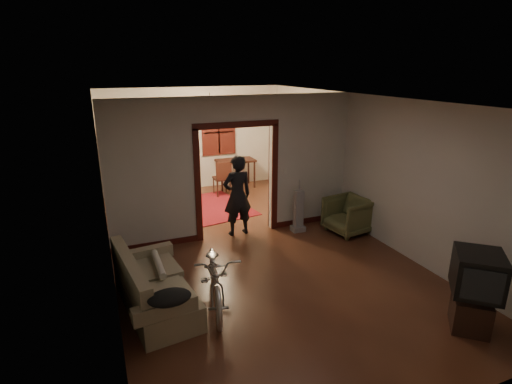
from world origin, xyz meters
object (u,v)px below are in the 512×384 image
sofa (155,282)px  bicycle (216,275)px  locker (146,162)px  desk (236,174)px  person (237,196)px  armchair (348,215)px

sofa → bicycle: bearing=-23.0°
locker → sofa: bearing=-106.2°
sofa → desk: size_ratio=1.67×
sofa → person: bearing=38.7°
bicycle → desk: (2.22, 5.45, -0.06)m
person → locker: size_ratio=0.85×
locker → desk: bearing=-7.2°
locker → armchair: bearing=-57.0°
desk → sofa: bearing=-123.0°
bicycle → armchair: size_ratio=2.11×
sofa → locker: 5.17m
person → locker: locker is taller
sofa → bicycle: bicycle is taller
sofa → person: (1.97, 2.06, 0.42)m
armchair → sofa: bearing=-81.8°
bicycle → armchair: bicycle is taller
desk → person: bearing=-111.5°
desk → locker: bearing=179.8°
armchair → locker: (-3.55, 3.83, 0.60)m
locker → bicycle: bearing=-97.1°
person → sofa: bearing=42.2°
armchair → bicycle: bearing=-74.5°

